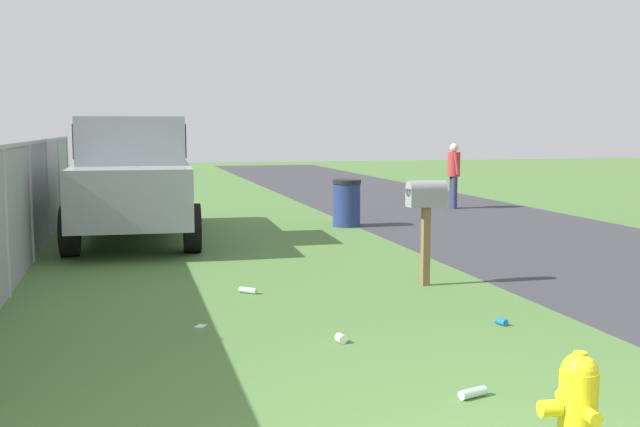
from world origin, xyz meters
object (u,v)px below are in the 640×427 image
object	(u,v)px
pickup_truck	(134,176)
mailbox	(426,202)
trash_bin	(347,203)
fire_hydrant	(577,408)
pedestrian	(454,171)

from	to	relation	value
pickup_truck	mailbox	bearing A→B (deg)	37.53
trash_bin	pickup_truck	bearing A→B (deg)	101.72
fire_hydrant	pedestrian	world-z (taller)	pedestrian
fire_hydrant	pickup_truck	world-z (taller)	pickup_truck
fire_hydrant	pickup_truck	bearing A→B (deg)	-71.44
fire_hydrant	mailbox	bearing A→B (deg)	-97.13
fire_hydrant	pedestrian	distance (m)	14.01
fire_hydrant	pickup_truck	xyz separation A→B (m)	(9.63, 2.37, 0.80)
pedestrian	mailbox	bearing A→B (deg)	-113.46
fire_hydrant	trash_bin	bearing A→B (deg)	-94.23
fire_hydrant	pedestrian	bearing A→B (deg)	-106.43
fire_hydrant	trash_bin	distance (m)	10.60
mailbox	trash_bin	size ratio (longest dim) A/B	1.40
mailbox	trash_bin	world-z (taller)	mailbox
mailbox	pedestrian	size ratio (longest dim) A/B	0.83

